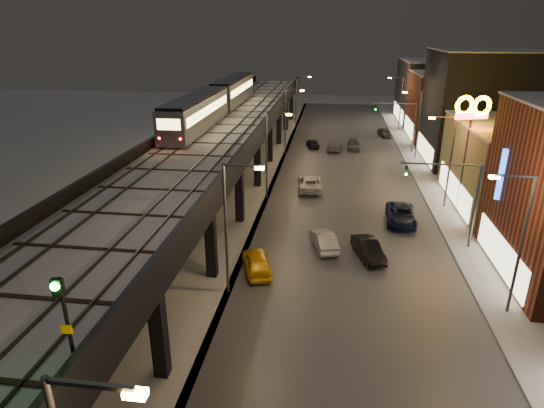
{
  "coord_description": "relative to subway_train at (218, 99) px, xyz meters",
  "views": [
    {
      "loc": [
        5.67,
        -12.6,
        16.58
      ],
      "look_at": [
        1.73,
        16.9,
        5.0
      ],
      "focal_mm": 30.0,
      "sensor_mm": 36.0,
      "label": 1
    }
  ],
  "objects": [
    {
      "name": "streetlight_right_1",
      "position": [
        25.23,
        -29.81,
        -3.08
      ],
      "size": [
        2.56,
        0.28,
        9.0
      ],
      "color": "#38383A",
      "rests_on": "ground"
    },
    {
      "name": "building_e",
      "position": [
        32.49,
        19.19,
        -3.24
      ],
      "size": [
        12.2,
        12.2,
        10.16
      ],
      "color": "maroon",
      "rests_on": "ground"
    },
    {
      "name": "car_near_white",
      "position": [
        13.95,
        -22.44,
        -7.61
      ],
      "size": [
        2.58,
        4.54,
        1.42
      ],
      "primitive_type": "imported",
      "rotation": [
        0.0,
        0.0,
        3.41
      ],
      "color": "#A7A7A7",
      "rests_on": "ground"
    },
    {
      "name": "sidewalk_right",
      "position": [
        26.0,
        -7.81,
        -8.25
      ],
      "size": [
        4.0,
        120.0,
        0.14
      ],
      "primitive_type": "cube",
      "color": "#9FA1A8",
      "rests_on": "ground"
    },
    {
      "name": "building_f",
      "position": [
        32.49,
        33.19,
        -2.74
      ],
      "size": [
        12.2,
        16.2,
        11.16
      ],
      "color": "#28282A",
      "rests_on": "ground"
    },
    {
      "name": "car_mid_dark",
      "position": [
        14.61,
        9.21,
        -7.64
      ],
      "size": [
        2.16,
        4.81,
        1.37
      ],
      "primitive_type": "imported",
      "rotation": [
        0.0,
        0.0,
        3.09
      ],
      "color": "slate",
      "rests_on": "ground"
    },
    {
      "name": "sign_carwash",
      "position": [
        27.0,
        -22.57,
        -2.24
      ],
      "size": [
        1.66,
        0.35,
        8.6
      ],
      "color": "#38383A",
      "rests_on": "ground"
    },
    {
      "name": "car_onc_silver",
      "position": [
        17.36,
        -23.66,
        -7.61
      ],
      "size": [
        2.66,
        4.56,
        1.42
      ],
      "primitive_type": "imported",
      "rotation": [
        0.0,
        0.0,
        0.29
      ],
      "color": "black",
      "rests_on": "ground"
    },
    {
      "name": "car_taxi",
      "position": [
        9.24,
        -26.83,
        -7.56
      ],
      "size": [
        3.06,
        4.79,
        1.52
      ],
      "primitive_type": "imported",
      "rotation": [
        0.0,
        0.0,
        3.45
      ],
      "color": "yellow",
      "rests_on": "ground"
    },
    {
      "name": "car_onc_red",
      "position": [
        22.67,
        19.09,
        -7.67
      ],
      "size": [
        2.38,
        4.09,
        1.31
      ],
      "primitive_type": "imported",
      "rotation": [
        0.0,
        0.0,
        0.23
      ],
      "color": "#3E4145",
      "rests_on": "ground"
    },
    {
      "name": "traffic_light_rig_a",
      "position": [
        24.34,
        -20.81,
        -3.82
      ],
      "size": [
        6.1,
        0.34,
        7.0
      ],
      "color": "#38383A",
      "rests_on": "ground"
    },
    {
      "name": "car_far_white",
      "position": [
        11.47,
        10.42,
        -7.68
      ],
      "size": [
        2.38,
        4.02,
        1.28
      ],
      "primitive_type": "imported",
      "rotation": [
        0.0,
        0.0,
        3.39
      ],
      "color": "black",
      "rests_on": "ground"
    },
    {
      "name": "road_surface",
      "position": [
        16.0,
        -7.81,
        -8.29
      ],
      "size": [
        17.0,
        120.0,
        0.06
      ],
      "primitive_type": "cube",
      "color": "#46474D",
      "rests_on": "ground"
    },
    {
      "name": "viaduct_trackbed",
      "position": [
        2.49,
        -10.84,
        -1.93
      ],
      "size": [
        8.4,
        100.0,
        0.32
      ],
      "color": "#B2B7C1",
      "rests_on": "elevated_viaduct"
    },
    {
      "name": "building_c",
      "position": [
        32.49,
        -10.81,
        -4.24
      ],
      "size": [
        12.2,
        15.2,
        8.16
      ],
      "color": "olive",
      "rests_on": "ground"
    },
    {
      "name": "streetlight_right_3",
      "position": [
        25.23,
        6.19,
        -3.08
      ],
      "size": [
        2.56,
        0.28,
        9.0
      ],
      "color": "#38383A",
      "rests_on": "ground"
    },
    {
      "name": "viaduct_parapet_streetside",
      "position": [
        6.85,
        -10.81,
        -1.47
      ],
      "size": [
        0.3,
        100.0,
        1.1
      ],
      "primitive_type": "cube",
      "color": "black",
      "rests_on": "elevated_viaduct"
    },
    {
      "name": "elevated_viaduct",
      "position": [
        2.5,
        -10.97,
        -2.7
      ],
      "size": [
        9.0,
        100.0,
        6.3
      ],
      "color": "black",
      "rests_on": "ground"
    },
    {
      "name": "streetlight_left_4",
      "position": [
        8.07,
        24.19,
        -3.08
      ],
      "size": [
        2.57,
        0.28,
        9.0
      ],
      "color": "#38383A",
      "rests_on": "ground"
    },
    {
      "name": "streetlight_left_1",
      "position": [
        8.07,
        -29.81,
        -3.08
      ],
      "size": [
        2.57,
        0.28,
        9.0
      ],
      "color": "#38383A",
      "rests_on": "ground"
    },
    {
      "name": "sign_mcdonalds",
      "position": [
        26.5,
        -12.78,
        0.79
      ],
      "size": [
        3.27,
        0.9,
        11.02
      ],
      "color": "#38383A",
      "rests_on": "ground"
    },
    {
      "name": "rail_signal",
      "position": [
        6.4,
        -44.78,
        0.52
      ],
      "size": [
        0.36,
        0.44,
        3.13
      ],
      "color": "black",
      "rests_on": "viaduct_trackbed"
    },
    {
      "name": "subway_train",
      "position": [
        0.0,
        0.0,
        0.0
      ],
      "size": [
        2.87,
        35.2,
        3.42
      ],
      "color": "gray",
      "rests_on": "viaduct_trackbed"
    },
    {
      "name": "streetlight_left_3",
      "position": [
        8.07,
        6.19,
        -3.08
      ],
      "size": [
        2.57,
        0.28,
        9.0
      ],
      "color": "#38383A",
      "rests_on": "ground"
    },
    {
      "name": "building_d",
      "position": [
        32.49,
        5.19,
        -1.24
      ],
      "size": [
        12.2,
        13.2,
        14.16
      ],
      "color": "black",
      "rests_on": "ground"
    },
    {
      "name": "viaduct_parapet_far",
      "position": [
        -1.85,
        -10.81,
        -1.47
      ],
      "size": [
        0.3,
        100.0,
        1.1
      ],
      "primitive_type": "cube",
      "color": "black",
      "rests_on": "elevated_viaduct"
    },
    {
      "name": "car_mid_silver",
      "position": [
        12.05,
        -8.47,
        -7.56
      ],
      "size": [
        3.02,
        5.7,
        1.53
      ],
      "primitive_type": "imported",
      "rotation": [
        0.0,
        0.0,
        3.23
      ],
      "color": "silver",
      "rests_on": "ground"
    },
    {
      "name": "streetlight_left_2",
      "position": [
        8.07,
        -11.81,
        -3.08
      ],
      "size": [
        2.57,
        0.28,
        9.0
      ],
      "color": "#38383A",
      "rests_on": "ground"
    },
    {
      "name": "streetlight_right_4",
      "position": [
        25.23,
        24.19,
        -3.08
      ],
      "size": [
        2.56,
        0.28,
        9.0
      ],
      "color": "#38383A",
      "rests_on": "ground"
    },
    {
      "name": "car_onc_white",
      "position": [
        17.39,
        10.19,
        -7.69
      ],
      "size": [
        1.83,
        4.34,
        1.25
      ],
      "primitive_type": "imported",
      "rotation": [
        0.0,
        0.0,
        -0.02
      ],
      "color": "#474A52",
      "rests_on": "ground"
    },
    {
      "name": "traffic_light_rig_b",
      "position": [
        24.34,
        9.19,
        -3.82
      ],
      "size": [
        6.1,
        0.34,
        7.0
      ],
      "color": "#38383A",
      "rests_on": "ground"
    },
    {
      "name": "streetlight_right_2",
      "position": [
        25.23,
        -11.81,
        -3.08
      ],
      "size": [
        2.56,
        0.28,
        9.0
      ],
      "color": "#38383A",
      "rests_on": "ground"
    },
    {
      "name": "car_onc_dark",
      "position": [
        20.72,
        -16.39,
        -7.56
      ],
      "size": [
        2.86,
        5.63,
        1.52
      ],
      "primitive_type": "imported",
      "rotation": [
        0.0,
        0.0,
        -0.06
      ],
      "color": "black",
      "rests_on": "ground"
    },
    {
      "name": "under_viaduct_pavement",
      "position": [
        2.5,
        -7.81,
        -8.29
      ],
      "size": [
        11.0,
        120.0,
        0.06
      ],
      "primitive_type": "cube",
      "color": "#9FA1A8",
      "rests_on": "ground"
    }
  ]
}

